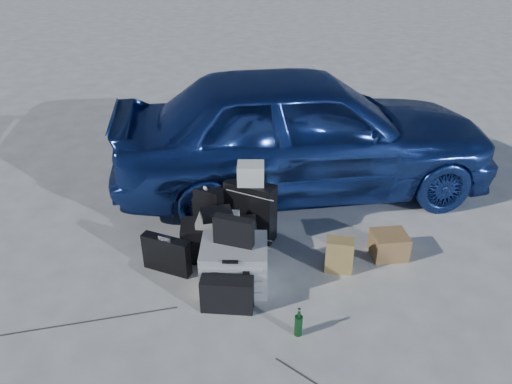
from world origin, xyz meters
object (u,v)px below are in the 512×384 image
(cardboard_box, at_px, (389,245))
(green_bottle, at_px, (299,322))
(pelican_case, at_px, (234,264))
(suitcase_right, at_px, (250,210))
(briefcase, at_px, (167,254))
(car, at_px, (304,130))
(suitcase_left, at_px, (204,210))
(duffel_bag, at_px, (219,239))

(cardboard_box, distance_m, green_bottle, 1.48)
(pelican_case, relative_size, suitcase_right, 0.94)
(briefcase, bearing_deg, pelican_case, 6.11)
(suitcase_right, bearing_deg, briefcase, -117.17)
(briefcase, xyz_separation_m, cardboard_box, (2.19, 0.42, -0.06))
(suitcase_right, distance_m, green_bottle, 1.52)
(car, relative_size, suitcase_right, 7.04)
(cardboard_box, bearing_deg, briefcase, -169.09)
(briefcase, height_order, suitcase_right, suitcase_right)
(suitcase_left, bearing_deg, duffel_bag, -38.63)
(duffel_bag, xyz_separation_m, green_bottle, (0.81, -1.05, -0.05))
(pelican_case, xyz_separation_m, green_bottle, (0.60, -0.61, -0.09))
(duffel_bag, bearing_deg, green_bottle, -60.64)
(suitcase_left, height_order, suitcase_right, suitcase_right)
(pelican_case, bearing_deg, car, 68.57)
(suitcase_right, bearing_deg, car, 86.53)
(suitcase_right, height_order, duffel_bag, suitcase_right)
(pelican_case, relative_size, suitcase_left, 1.07)
(pelican_case, height_order, suitcase_left, suitcase_left)
(briefcase, bearing_deg, green_bottle, -12.54)
(briefcase, relative_size, green_bottle, 1.83)
(car, xyz_separation_m, suitcase_left, (-1.05, -1.12, -0.49))
(suitcase_right, distance_m, cardboard_box, 1.46)
(car, relative_size, duffel_bag, 6.06)
(pelican_case, relative_size, briefcase, 1.25)
(briefcase, distance_m, duffel_bag, 0.56)
(suitcase_left, height_order, duffel_bag, suitcase_left)
(pelican_case, height_order, briefcase, pelican_case)
(suitcase_right, bearing_deg, suitcase_left, -162.20)
(pelican_case, bearing_deg, suitcase_left, 113.39)
(suitcase_left, xyz_separation_m, green_bottle, (1.03, -1.45, -0.15))
(car, bearing_deg, duffel_bag, 138.62)
(car, bearing_deg, suitcase_left, 124.10)
(suitcase_left, relative_size, suitcase_right, 0.88)
(green_bottle, bearing_deg, briefcase, 149.53)
(suitcase_right, bearing_deg, duffel_bag, -106.66)
(green_bottle, bearing_deg, suitcase_left, 125.52)
(pelican_case, distance_m, duffel_bag, 0.49)
(car, xyz_separation_m, briefcase, (-1.30, -1.81, -0.58))
(suitcase_left, xyz_separation_m, suitcase_right, (0.51, -0.03, 0.04))
(suitcase_left, bearing_deg, green_bottle, -32.41)
(cardboard_box, bearing_deg, pelican_case, -159.55)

